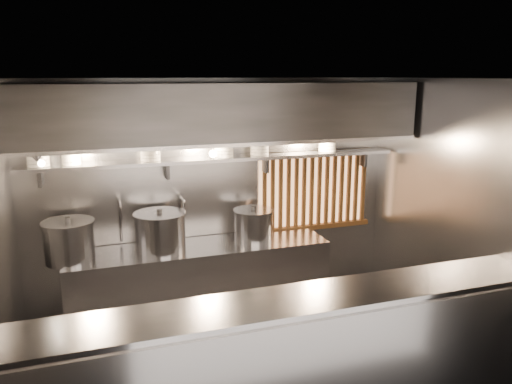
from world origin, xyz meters
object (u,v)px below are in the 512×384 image
heat_lamp (38,157)px  stock_pot_right (254,225)px  stock_pot_left (69,241)px  pendant_bulb (213,154)px  stock_pot_mid (160,232)px

heat_lamp → stock_pot_right: heat_lamp is taller
stock_pot_left → stock_pot_right: stock_pot_left is taller
heat_lamp → pendant_bulb: 1.83m
stock_pot_mid → stock_pot_right: stock_pot_mid is taller
pendant_bulb → stock_pot_mid: size_ratio=0.30×
heat_lamp → stock_pot_left: heat_lamp is taller
stock_pot_right → pendant_bulb: bearing=173.7°
heat_lamp → stock_pot_right: bearing=7.5°
stock_pot_left → stock_pot_right: size_ratio=1.23×
stock_pot_left → stock_pot_mid: size_ratio=1.04×
heat_lamp → stock_pot_right: size_ratio=0.67×
heat_lamp → stock_pot_mid: bearing=13.3°
heat_lamp → stock_pot_right: (2.27, 0.30, -0.98)m
heat_lamp → pendant_bulb: heat_lamp is taller
pendant_bulb → stock_pot_mid: pendant_bulb is taller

